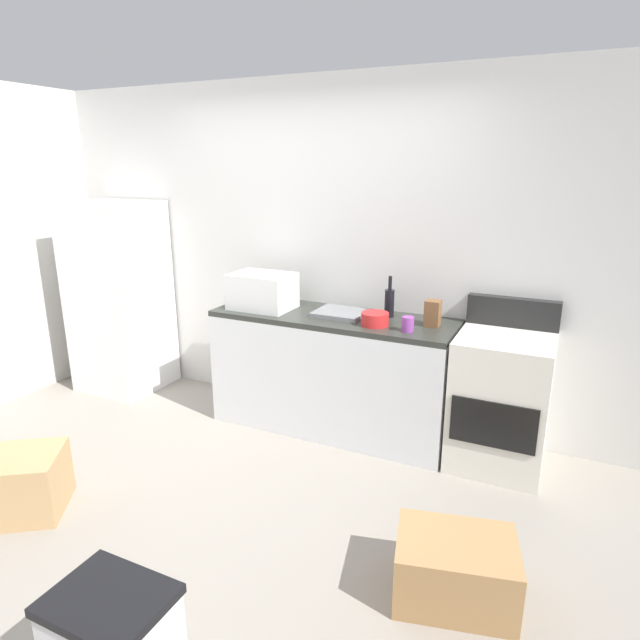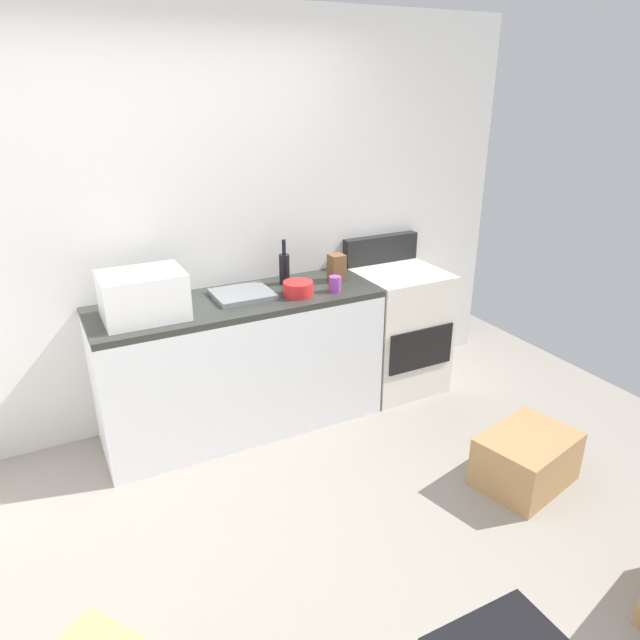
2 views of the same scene
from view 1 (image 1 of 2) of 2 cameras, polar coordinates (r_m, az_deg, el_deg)
ground_plane at (r=3.53m, az=-11.87°, el=-18.06°), size 6.00×6.00×0.00m
wall_back at (r=4.30m, az=-0.35°, el=7.27°), size 5.00×0.10×2.60m
kitchen_counter at (r=4.10m, az=1.34°, el=-5.54°), size 1.80×0.60×0.90m
refrigerator at (r=5.09m, az=-20.45°, el=2.28°), size 0.68×0.66×1.66m
stove_oven at (r=3.81m, az=18.55°, el=-7.93°), size 0.60×0.61×1.10m
microwave at (r=4.13m, az=-6.12°, el=3.07°), size 0.46×0.34×0.27m
sink_basin at (r=3.96m, az=2.19°, el=0.76°), size 0.36×0.32×0.03m
wine_bottle at (r=3.91m, az=7.36°, el=1.90°), size 0.07×0.07×0.30m
coffee_mug at (r=3.60m, az=9.28°, el=-0.43°), size 0.08×0.08×0.10m
knife_block at (r=3.74m, az=11.84°, el=0.70°), size 0.10×0.10×0.18m
mixing_bowl at (r=3.71m, az=5.84°, el=0.11°), size 0.19×0.19×0.09m
cardboard_box_medium at (r=2.83m, az=14.12°, el=-24.23°), size 0.62×0.51×0.31m
cardboard_box_small at (r=3.69m, az=-28.49°, el=-14.94°), size 0.54×0.55×0.36m
storage_bin at (r=2.57m, az=-21.08°, el=-28.68°), size 0.46×0.36×0.38m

